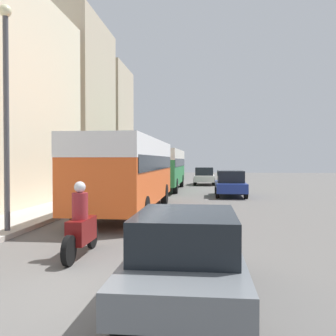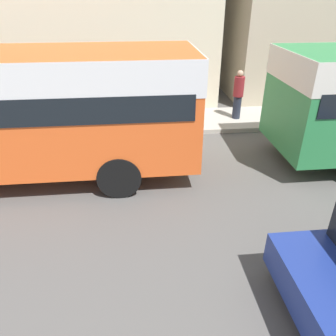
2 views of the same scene
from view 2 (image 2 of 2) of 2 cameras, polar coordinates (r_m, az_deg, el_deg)
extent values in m
cylinder|color=black|center=(9.57, -8.12, 5.48)|extent=(0.28, 1.00, 1.00)
cylinder|color=black|center=(7.51, -8.49, -1.49)|extent=(0.28, 1.00, 1.00)
cylinder|color=black|center=(11.04, 24.69, 6.32)|extent=(0.28, 1.00, 1.00)
cylinder|color=black|center=(6.11, 23.38, -14.23)|extent=(0.22, 0.64, 0.64)
cylinder|color=#232838|center=(12.01, 11.89, 10.33)|extent=(0.28, 0.28, 0.80)
cylinder|color=maroon|center=(11.81, 12.26, 13.70)|extent=(0.35, 0.35, 0.67)
sphere|color=tan|center=(11.70, 12.49, 15.78)|extent=(0.22, 0.22, 0.22)
camera|label=1|loc=(19.54, -80.88, -1.84)|focal=40.00mm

